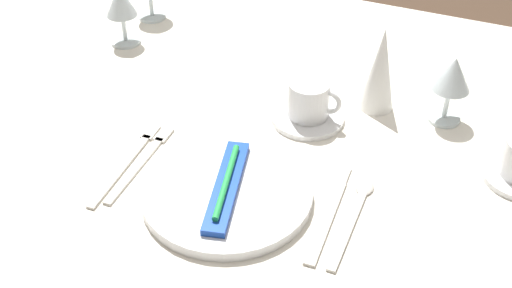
{
  "coord_description": "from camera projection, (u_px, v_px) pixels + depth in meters",
  "views": [
    {
      "loc": [
        0.3,
        -0.89,
        1.46
      ],
      "look_at": [
        -0.03,
        -0.08,
        0.76
      ],
      "focal_mm": 46.02,
      "sensor_mm": 36.0,
      "label": 1
    }
  ],
  "objects": [
    {
      "name": "dinner_knife",
      "position": [
        328.0,
        215.0,
        1.01
      ],
      "size": [
        0.03,
        0.23,
        0.0
      ],
      "color": "beige",
      "rests_on": "dining_table"
    },
    {
      "name": "saucer_right",
      "position": [
        307.0,
        117.0,
        1.2
      ],
      "size": [
        0.13,
        0.13,
        0.01
      ],
      "primitive_type": "cylinder",
      "color": "white",
      "rests_on": "dining_table"
    },
    {
      "name": "napkin_folded",
      "position": [
        380.0,
        69.0,
        1.18
      ],
      "size": [
        0.06,
        0.06,
        0.17
      ],
      "primitive_type": "cone",
      "color": "white",
      "rests_on": "dining_table"
    },
    {
      "name": "coffee_cup_right",
      "position": [
        310.0,
        99.0,
        1.17
      ],
      "size": [
        0.1,
        0.07,
        0.07
      ],
      "color": "white",
      "rests_on": "saucer_right"
    },
    {
      "name": "fork_inner",
      "position": [
        128.0,
        160.0,
        1.11
      ],
      "size": [
        0.03,
        0.23,
        0.0
      ],
      "color": "beige",
      "rests_on": "dining_table"
    },
    {
      "name": "dinner_plate",
      "position": [
        227.0,
        193.0,
        1.03
      ],
      "size": [
        0.27,
        0.27,
        0.02
      ],
      "primitive_type": "cylinder",
      "color": "white",
      "rests_on": "dining_table"
    },
    {
      "name": "dining_table",
      "position": [
        288.0,
        165.0,
        1.23
      ],
      "size": [
        1.8,
        1.11,
        0.74
      ],
      "color": "silver",
      "rests_on": "ground"
    },
    {
      "name": "toothbrush_package",
      "position": [
        227.0,
        185.0,
        1.02
      ],
      "size": [
        0.08,
        0.21,
        0.02
      ],
      "color": "blue",
      "rests_on": "dinner_plate"
    },
    {
      "name": "wine_glass_right",
      "position": [
        121.0,
        4.0,
        1.37
      ],
      "size": [
        0.07,
        0.07,
        0.13
      ],
      "color": "silver",
      "rests_on": "dining_table"
    },
    {
      "name": "spoon_soup",
      "position": [
        355.0,
        211.0,
        1.01
      ],
      "size": [
        0.03,
        0.21,
        0.01
      ],
      "color": "beige",
      "rests_on": "dining_table"
    },
    {
      "name": "wine_glass_centre",
      "position": [
        453.0,
        77.0,
        1.14
      ],
      "size": [
        0.07,
        0.07,
        0.13
      ],
      "color": "silver",
      "rests_on": "dining_table"
    },
    {
      "name": "fork_outer",
      "position": [
        143.0,
        160.0,
        1.11
      ],
      "size": [
        0.02,
        0.21,
        0.0
      ],
      "color": "beige",
      "rests_on": "dining_table"
    }
  ]
}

